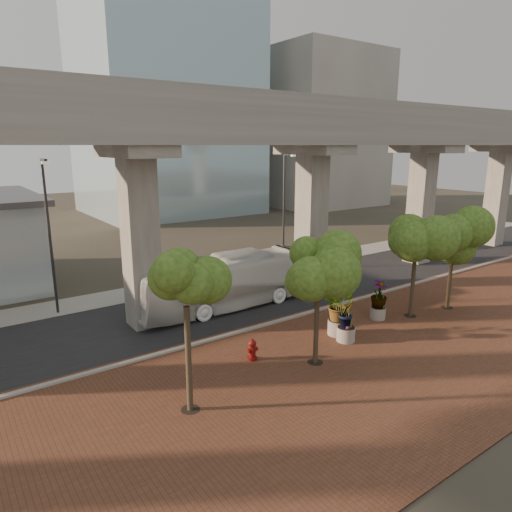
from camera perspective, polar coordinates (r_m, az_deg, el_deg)
ground at (r=27.04m, az=-0.04°, el=-7.10°), size 160.00×160.00×0.00m
brick_plaza at (r=21.55m, az=12.66°, el=-13.03°), size 70.00×13.00×0.06m
asphalt_road at (r=28.59m, az=-2.37°, el=-5.90°), size 90.00×8.00×0.04m
curb_strip at (r=25.52m, az=2.57°, el=-8.23°), size 70.00×0.25×0.16m
far_sidewalk at (r=33.12m, az=-7.56°, el=-3.23°), size 90.00×3.00×0.06m
transit_viaduct at (r=27.04m, az=-2.52°, el=8.77°), size 72.00×5.60×12.40m
midrise_block at (r=77.33m, az=7.87°, el=15.34°), size 18.00×16.00×24.00m
transit_bus at (r=27.38m, az=-3.69°, el=-3.33°), size 11.51×2.80×3.20m
parked_car at (r=46.98m, az=21.08°, el=1.93°), size 4.76×1.80×1.55m
fire_hydrant at (r=21.18m, az=-0.46°, el=-11.62°), size 0.50×0.45×1.01m
planter_front at (r=23.79m, az=10.25°, el=-6.31°), size 2.23×2.23×2.46m
planter_right at (r=26.45m, az=15.11°, el=-4.81°), size 2.10×2.10×2.25m
planter_left at (r=23.16m, az=11.29°, el=-7.26°), size 2.04×2.04×2.25m
street_tree_far_west at (r=15.94m, az=-8.81°, el=-3.18°), size 3.18×3.18×6.44m
street_tree_near_west at (r=19.81m, az=7.77°, el=-2.21°), size 3.42×3.42×5.73m
street_tree_near_east at (r=26.64m, az=19.43°, el=2.02°), size 3.70×3.70×6.22m
street_tree_far_east at (r=28.98m, az=23.49°, el=1.80°), size 3.61×3.61×5.80m
streetlamp_west at (r=27.98m, az=-24.44°, el=3.35°), size 0.44×1.28×8.86m
streetlamp_east at (r=35.41m, az=3.63°, el=6.62°), size 0.45×1.31×9.01m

